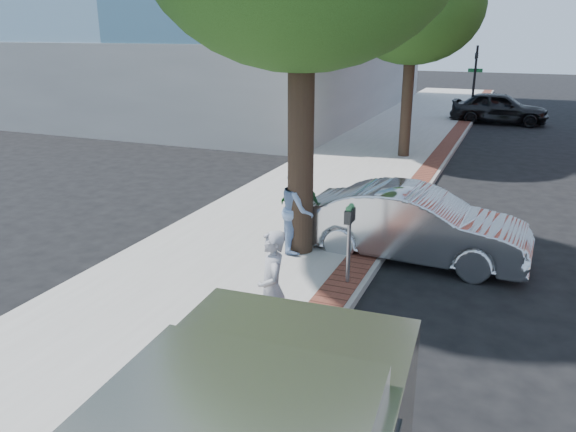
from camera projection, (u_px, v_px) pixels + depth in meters
The scene contains 13 objects.
ground at pixel (292, 300), 9.89m from camera, with size 120.00×120.00×0.00m, color black.
sidewalk at pixel (345, 180), 17.42m from camera, with size 5.00×60.00×0.15m, color #9E9991.
brick_strip at pixel (416, 185), 16.60m from camera, with size 0.60×60.00×0.01m, color brown.
curb at pixel (428, 189), 16.49m from camera, with size 0.10×60.00×0.15m, color gray.
office_base at pixel (230, 75), 33.28m from camera, with size 18.20×22.20×4.00m, color gray.
signal_near at pixel (475, 77), 28.12m from camera, with size 0.70×0.15×3.80m.
tree_far at pixel (413, 6), 18.91m from camera, with size 4.80×4.80×7.14m.
parking_meter at pixel (349, 227), 9.92m from camera, with size 0.12×0.32×1.47m.
person_gray at pixel (272, 290), 7.94m from camera, with size 0.64×0.42×1.76m, color #9D9CA1.
person_officer at pixel (298, 209), 11.47m from camera, with size 0.86×0.67×1.77m, color #85A2CE.
person_green at pixel (301, 205), 11.92m from camera, with size 0.98×0.41×1.67m, color #408E4A.
sedan_silver at pixel (415, 224), 11.45m from camera, with size 1.58×4.52×1.49m, color #B7BABE.
bg_car at pixel (499, 108), 28.24m from camera, with size 1.88×4.66×1.59m, color black.
Camera 1 is at (3.36, -8.26, 4.52)m, focal length 35.00 mm.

